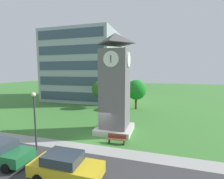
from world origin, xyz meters
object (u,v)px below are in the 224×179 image
object	(u,v)px
park_bench	(117,139)
tree_near_tower	(100,89)
street_lamp	(35,114)
parked_car_yellow	(66,166)
clock_tower	(115,89)
tree_by_building	(136,90)
parked_car_green	(0,151)

from	to	relation	value
park_bench	tree_near_tower	world-z (taller)	tree_near_tower
street_lamp	parked_car_yellow	world-z (taller)	street_lamp
park_bench	street_lamp	bearing A→B (deg)	-153.69
clock_tower	street_lamp	xyz separation A→B (m)	(-5.45, -6.12, -1.69)
park_bench	street_lamp	world-z (taller)	street_lamp
street_lamp	tree_by_building	xyz separation A→B (m)	(6.20, 17.90, 0.30)
clock_tower	parked_car_yellow	world-z (taller)	clock_tower
clock_tower	tree_near_tower	bearing A→B (deg)	118.65
park_bench	parked_car_green	bearing A→B (deg)	-143.59
park_bench	street_lamp	size ratio (longest dim) A/B	0.36
tree_by_building	parked_car_green	world-z (taller)	tree_by_building
tree_by_building	parked_car_yellow	xyz separation A→B (m)	(-1.56, -20.59, -2.65)
tree_by_building	parked_car_yellow	distance (m)	20.82
parked_car_green	parked_car_yellow	size ratio (longest dim) A/B	1.04
tree_near_tower	parked_car_green	size ratio (longest dim) A/B	1.06
park_bench	street_lamp	distance (m)	7.70
tree_by_building	parked_car_green	size ratio (longest dim) A/B	1.11
parked_car_green	parked_car_yellow	xyz separation A→B (m)	(5.79, -0.28, -0.00)
parked_car_yellow	park_bench	bearing A→B (deg)	72.91
street_lamp	tree_near_tower	world-z (taller)	tree_near_tower
tree_by_building	parked_car_yellow	bearing A→B (deg)	-94.33
tree_near_tower	tree_by_building	bearing A→B (deg)	8.59
parked_car_yellow	tree_near_tower	bearing A→B (deg)	104.52
parked_car_green	tree_by_building	bearing A→B (deg)	70.11
clock_tower	parked_car_green	size ratio (longest dim) A/B	2.28
parked_car_green	tree_near_tower	bearing A→B (deg)	87.88
clock_tower	tree_by_building	world-z (taller)	clock_tower
park_bench	tree_by_building	size ratio (longest dim) A/B	0.34
clock_tower	street_lamp	size ratio (longest dim) A/B	2.15
park_bench	parked_car_yellow	xyz separation A→B (m)	(-1.81, -5.88, 0.40)
clock_tower	tree_near_tower	size ratio (longest dim) A/B	2.14
tree_by_building	park_bench	bearing A→B (deg)	-89.03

